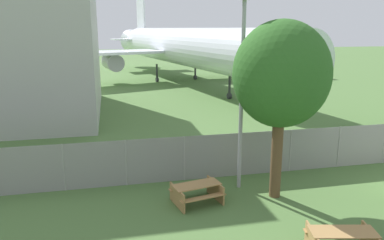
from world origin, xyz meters
The scene contains 6 objects.
perimeter_fence centered at (0.00, 10.29, 1.02)m, with size 56.07×0.07×2.03m.
airplane centered at (3.17, 41.26, 4.40)m, with size 38.20×47.27×13.31m.
picnic_bench_near_cabin centered at (0.96, 3.73, 0.48)m, with size 2.21×1.78×0.76m.
picnic_bench_open_grass centered at (-2.51, 8.02, 0.48)m, with size 2.09×1.76×0.76m.
tree_left_of_cabin centered at (0.70, 7.90, 4.91)m, with size 3.67×3.67×6.97m.
light_mast centered at (-0.42, 9.05, 4.89)m, with size 0.44×0.44×8.03m.
Camera 1 is at (-5.59, -5.06, 6.61)m, focal length 35.00 mm.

